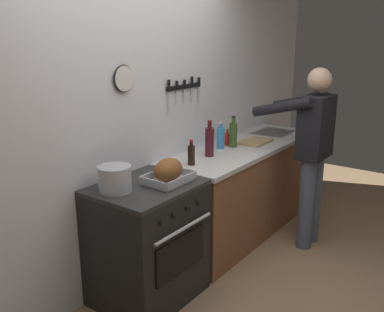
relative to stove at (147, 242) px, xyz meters
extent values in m
cube|color=silver|center=(0.22, 0.36, 0.85)|extent=(6.00, 0.10, 2.60)
cube|color=black|center=(0.85, 0.30, 1.05)|extent=(0.47, 0.02, 0.04)
cube|color=silver|center=(0.63, 0.29, 0.94)|extent=(0.02, 0.00, 0.17)
cube|color=black|center=(0.63, 0.29, 1.07)|extent=(0.02, 0.02, 0.10)
cube|color=silver|center=(0.74, 0.29, 0.97)|extent=(0.01, 0.00, 0.11)
cube|color=black|center=(0.74, 0.29, 1.07)|extent=(0.02, 0.02, 0.08)
cube|color=silver|center=(0.85, 0.29, 0.97)|extent=(0.02, 0.00, 0.12)
cube|color=black|center=(0.85, 0.29, 1.07)|extent=(0.02, 0.02, 0.08)
cube|color=silver|center=(0.96, 0.29, 0.96)|extent=(0.02, 0.00, 0.12)
cube|color=black|center=(0.96, 0.29, 1.08)|extent=(0.02, 0.02, 0.10)
cube|color=silver|center=(1.07, 0.29, 0.95)|extent=(0.02, 0.00, 0.15)
cube|color=black|center=(1.07, 0.29, 1.07)|extent=(0.02, 0.02, 0.08)
cylinder|color=white|center=(0.12, 0.29, 1.18)|extent=(0.19, 0.02, 0.19)
torus|color=black|center=(0.12, 0.29, 1.18)|extent=(0.20, 0.02, 0.20)
cube|color=brown|center=(1.42, 0.00, -0.02)|extent=(2.00, 0.62, 0.86)
cube|color=silver|center=(1.42, 0.00, 0.43)|extent=(2.03, 0.65, 0.04)
cube|color=#B2B5B7|center=(2.10, 0.02, 0.39)|extent=(0.44, 0.36, 0.11)
cube|color=black|center=(0.00, 0.00, -0.02)|extent=(0.76, 0.62, 0.87)
cube|color=black|center=(0.00, -0.31, 0.00)|extent=(0.53, 0.01, 0.28)
cube|color=#2D2D2D|center=(0.00, 0.00, 0.43)|extent=(0.76, 0.62, 0.03)
cylinder|color=black|center=(-0.21, -0.32, 0.33)|extent=(0.04, 0.02, 0.04)
cylinder|color=black|center=(-0.08, -0.32, 0.33)|extent=(0.04, 0.02, 0.04)
cylinder|color=black|center=(0.08, -0.32, 0.33)|extent=(0.04, 0.02, 0.04)
cylinder|color=black|center=(0.21, -0.32, 0.33)|extent=(0.04, 0.02, 0.04)
cylinder|color=silver|center=(0.00, -0.34, 0.21)|extent=(0.61, 0.02, 0.02)
cylinder|color=#4C566B|center=(1.45, -0.65, -0.02)|extent=(0.14, 0.14, 0.86)
cylinder|color=#4C566B|center=(1.63, -0.65, -0.02)|extent=(0.14, 0.14, 0.86)
cube|color=black|center=(1.54, -0.65, 0.69)|extent=(0.38, 0.22, 0.56)
sphere|color=tan|center=(1.54, -0.65, 1.10)|extent=(0.21, 0.21, 0.21)
cylinder|color=black|center=(1.33, -0.40, 0.87)|extent=(0.09, 0.55, 0.22)
cylinder|color=black|center=(1.75, -0.40, 0.87)|extent=(0.09, 0.55, 0.22)
cube|color=#B7B7BC|center=(0.14, -0.09, 0.46)|extent=(0.34, 0.25, 0.01)
cube|color=#B7B7BC|center=(0.14, -0.22, 0.49)|extent=(0.34, 0.01, 0.05)
cube|color=#B7B7BC|center=(0.14, 0.03, 0.49)|extent=(0.34, 0.01, 0.05)
cube|color=#B7B7BC|center=(-0.03, -0.09, 0.49)|extent=(0.01, 0.25, 0.05)
cube|color=#B7B7BC|center=(0.31, -0.09, 0.49)|extent=(0.01, 0.25, 0.05)
ellipsoid|color=brown|center=(0.14, -0.09, 0.55)|extent=(0.25, 0.18, 0.17)
cylinder|color=#B7B7BC|center=(-0.21, 0.09, 0.54)|extent=(0.23, 0.23, 0.18)
cube|color=tan|center=(1.56, -0.03, 0.46)|extent=(0.36, 0.24, 0.02)
cylinder|color=#338CCC|center=(1.18, 0.12, 0.55)|extent=(0.07, 0.07, 0.20)
cylinder|color=#338CCC|center=(1.18, 0.12, 0.67)|extent=(0.03, 0.03, 0.04)
cylinder|color=white|center=(1.18, 0.12, 0.69)|extent=(0.04, 0.04, 0.01)
cylinder|color=#47141E|center=(0.90, 0.06, 0.58)|extent=(0.08, 0.08, 0.25)
cylinder|color=#47141E|center=(0.90, 0.06, 0.73)|extent=(0.04, 0.04, 0.06)
cylinder|color=maroon|center=(0.90, 0.06, 0.76)|extent=(0.04, 0.04, 0.01)
cylinder|color=#385623|center=(1.29, 0.05, 0.56)|extent=(0.07, 0.07, 0.23)
cylinder|color=#385623|center=(1.29, 0.05, 0.71)|extent=(0.03, 0.03, 0.05)
cylinder|color=black|center=(1.29, 0.05, 0.74)|extent=(0.04, 0.04, 0.01)
cylinder|color=red|center=(1.31, 0.13, 0.51)|extent=(0.05, 0.05, 0.12)
cylinder|color=red|center=(1.31, 0.13, 0.58)|extent=(0.02, 0.02, 0.03)
cylinder|color=#197219|center=(1.31, 0.13, 0.60)|extent=(0.03, 0.03, 0.01)
cylinder|color=black|center=(0.59, 0.03, 0.53)|extent=(0.06, 0.06, 0.16)
cylinder|color=black|center=(0.59, 0.03, 0.63)|extent=(0.03, 0.03, 0.04)
cylinder|color=#B21919|center=(0.59, 0.03, 0.65)|extent=(0.03, 0.03, 0.01)
camera|label=1|loc=(-2.16, -1.99, 1.50)|focal=40.58mm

